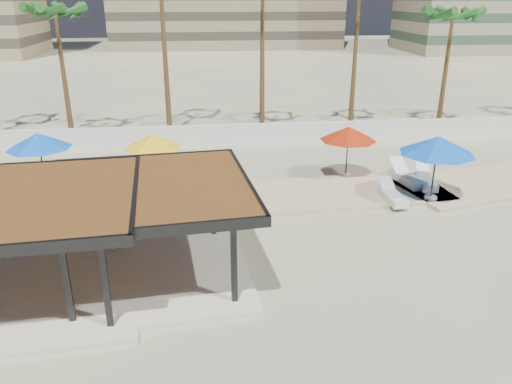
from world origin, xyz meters
TOP-DOWN VIEW (x-y plane):
  - ground at (0.00, 0.00)m, footprint 200.00×200.00m
  - promenade at (2.00, 7.67)m, footprint 44.45×7.97m
  - boundary_wall at (0.00, 16.00)m, footprint 56.00×0.30m
  - pavilion_central at (-2.63, 1.02)m, footprint 6.79×6.79m
  - pavilion_west at (-6.03, 0.32)m, footprint 6.81×6.81m
  - umbrella_b at (-3.17, 9.20)m, footprint 3.23×3.23m
  - umbrella_c at (6.02, 9.20)m, footprint 3.50×3.50m
  - umbrella_d at (8.83, 5.80)m, footprint 3.41×3.41m
  - umbrella_f at (-8.20, 9.20)m, footprint 3.76×3.76m
  - lounger_a at (-7.95, 5.85)m, footprint 0.87×2.32m
  - lounger_b at (7.12, 5.85)m, footprint 0.76×2.03m
  - lounger_c at (8.62, 7.93)m, footprint 1.20×2.49m
  - lounger_d at (9.34, 7.48)m, footprint 1.08×2.21m
  - palm_c at (-9.00, 18.10)m, footprint 3.00×3.00m
  - palm_g at (15.00, 18.20)m, footprint 3.00×3.00m

SIDE VIEW (x-z plane):
  - ground at x=0.00m, z-range 0.00..0.00m
  - promenade at x=2.00m, z-range -0.06..0.18m
  - lounger_b at x=7.12m, z-range -0.02..0.74m
  - lounger_d at x=9.34m, z-range -0.03..0.77m
  - lounger_a at x=-7.95m, z-range -0.04..0.82m
  - lounger_c at x=8.62m, z-range -0.05..0.85m
  - boundary_wall at x=0.00m, z-range 0.00..1.20m
  - pavilion_central at x=-2.63m, z-range 0.30..3.45m
  - pavilion_west at x=-6.03m, z-range 0.31..3.52m
  - umbrella_b at x=-3.17m, z-range 1.03..3.38m
  - umbrella_c at x=6.02m, z-range 1.06..3.49m
  - umbrella_f at x=-8.20m, z-range 1.09..3.63m
  - umbrella_d at x=8.83m, z-range 1.19..3.99m
  - palm_g at x=15.00m, z-range 2.95..11.05m
  - palm_c at x=-9.00m, z-range 3.09..11.49m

